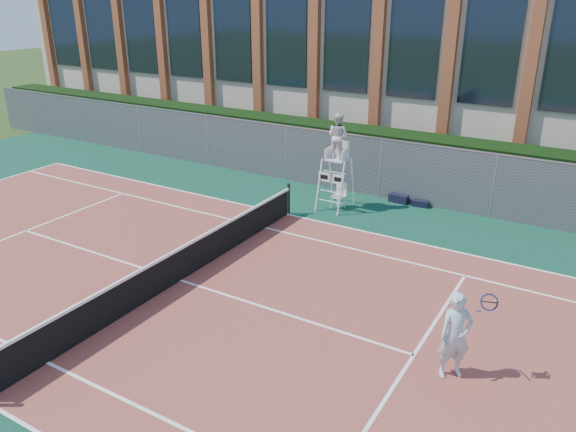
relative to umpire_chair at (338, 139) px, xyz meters
The scene contains 12 objects.
ground 7.55m from the umpire_chair, 98.75° to the right, with size 120.00×120.00×0.00m, color #233814.
apron 6.62m from the umpire_chair, 100.17° to the right, with size 36.00×20.00×0.01m, color #0D3A2C.
tennis_court 7.54m from the umpire_chair, 98.75° to the right, with size 23.77×10.97×0.02m, color brown.
tennis_net 7.39m from the umpire_chair, 98.75° to the right, with size 0.10×11.30×1.10m.
fence 2.48m from the umpire_chair, 121.73° to the left, with size 40.00×0.06×2.20m, color #595E60, non-canonical shape.
hedge 3.43m from the umpire_chair, 110.16° to the left, with size 40.00×1.40×2.20m, color black.
building 11.08m from the umpire_chair, 95.68° to the left, with size 45.00×10.60×8.22m.
umpire_chair is the anchor object (origin of this frame).
plastic_chair 1.93m from the umpire_chair, ahead, with size 0.50×0.50×0.92m.
sports_bag_near 3.30m from the umpire_chair, 41.42° to the left, with size 0.70×0.28×0.30m, color black.
sports_bag_far 3.82m from the umpire_chair, 31.13° to the left, with size 0.57×0.25×0.23m, color black.
tennis_player 9.65m from the umpire_chair, 49.77° to the right, with size 1.07×0.84×1.83m.
Camera 1 is at (9.17, -9.79, 7.14)m, focal length 35.00 mm.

